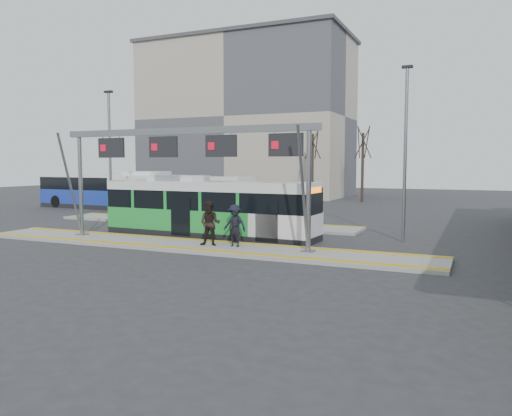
# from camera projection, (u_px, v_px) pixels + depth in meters

# --- Properties ---
(ground) EXTENTS (120.00, 120.00, 0.00)m
(ground) POSITION_uv_depth(u_px,v_px,m) (189.00, 247.00, 22.36)
(ground) COLOR #2D2D30
(ground) RESTS_ON ground
(platform_main) EXTENTS (22.00, 3.00, 0.15)m
(platform_main) POSITION_uv_depth(u_px,v_px,m) (189.00, 245.00, 22.35)
(platform_main) COLOR gray
(platform_main) RESTS_ON ground
(platform_second) EXTENTS (20.00, 3.00, 0.15)m
(platform_second) POSITION_uv_depth(u_px,v_px,m) (202.00, 222.00, 31.25)
(platform_second) COLOR gray
(platform_second) RESTS_ON ground
(tactile_main) EXTENTS (22.00, 2.65, 0.02)m
(tactile_main) POSITION_uv_depth(u_px,v_px,m) (189.00, 244.00, 22.34)
(tactile_main) COLOR gold
(tactile_main) RESTS_ON platform_main
(tactile_second) EXTENTS (20.00, 0.35, 0.02)m
(tactile_second) POSITION_uv_depth(u_px,v_px,m) (211.00, 219.00, 32.29)
(tactile_second) COLOR gold
(tactile_second) RESTS_ON platform_second
(gantry) EXTENTS (13.00, 1.68, 5.20)m
(gantry) POSITION_uv_depth(u_px,v_px,m) (184.00, 151.00, 22.36)
(gantry) COLOR slate
(gantry) RESTS_ON platform_main
(apartment_block) EXTENTS (24.50, 12.50, 18.40)m
(apartment_block) POSITION_uv_depth(u_px,v_px,m) (247.00, 119.00, 59.99)
(apartment_block) COLOR #ABA08E
(apartment_block) RESTS_ON ground
(hero_bus) EXTENTS (11.48, 2.84, 3.13)m
(hero_bus) POSITION_uv_depth(u_px,v_px,m) (209.00, 209.00, 25.55)
(hero_bus) COLOR black
(hero_bus) RESTS_ON ground
(bg_bus_green) EXTENTS (11.53, 3.12, 2.85)m
(bg_bus_green) POSITION_uv_depth(u_px,v_px,m) (178.00, 196.00, 36.31)
(bg_bus_green) COLOR black
(bg_bus_green) RESTS_ON ground
(bg_bus_blue) EXTENTS (12.18, 3.16, 3.15)m
(bg_bus_blue) POSITION_uv_depth(u_px,v_px,m) (103.00, 190.00, 42.00)
(bg_bus_blue) COLOR black
(bg_bus_blue) RESTS_ON ground
(passenger_a) EXTENTS (0.62, 0.44, 1.61)m
(passenger_a) POSITION_uv_depth(u_px,v_px,m) (235.00, 228.00, 21.57)
(passenger_a) COLOR black
(passenger_a) RESTS_ON platform_main
(passenger_b) EXTENTS (1.08, 0.92, 1.95)m
(passenger_b) POSITION_uv_depth(u_px,v_px,m) (210.00, 224.00, 21.78)
(passenger_b) COLOR black
(passenger_b) RESTS_ON platform_main
(passenger_c) EXTENTS (1.18, 0.76, 1.74)m
(passenger_c) POSITION_uv_depth(u_px,v_px,m) (235.00, 224.00, 22.56)
(passenger_c) COLOR black
(passenger_c) RESTS_ON platform_main
(tree_left) EXTENTS (1.40, 1.40, 7.51)m
(tree_left) POSITION_uv_depth(u_px,v_px,m) (313.00, 144.00, 47.64)
(tree_left) COLOR #382B21
(tree_left) RESTS_ON ground
(tree_mid) EXTENTS (1.40, 1.40, 7.66)m
(tree_mid) POSITION_uv_depth(u_px,v_px,m) (363.00, 143.00, 48.45)
(tree_mid) COLOR #382B21
(tree_mid) RESTS_ON ground
(tree_far) EXTENTS (1.40, 1.40, 7.40)m
(tree_far) POSITION_uv_depth(u_px,v_px,m) (201.00, 148.00, 58.62)
(tree_far) COLOR #382B21
(tree_far) RESTS_ON ground
(lamp_west) EXTENTS (0.50, 0.25, 8.01)m
(lamp_west) POSITION_uv_depth(u_px,v_px,m) (110.00, 155.00, 29.54)
(lamp_west) COLOR slate
(lamp_west) RESTS_ON ground
(lamp_east) EXTENTS (0.50, 0.25, 8.30)m
(lamp_east) POSITION_uv_depth(u_px,v_px,m) (405.00, 150.00, 23.55)
(lamp_east) COLOR slate
(lamp_east) RESTS_ON ground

